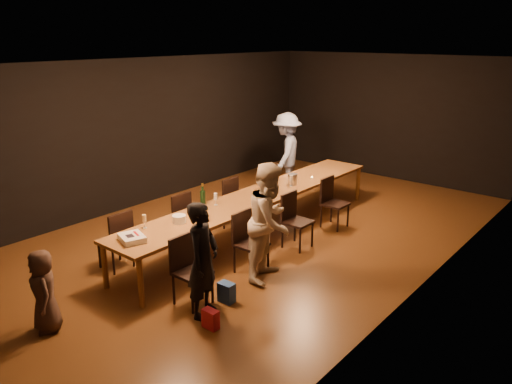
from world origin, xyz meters
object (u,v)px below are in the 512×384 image
Objects in this scene: chair_right_1 at (251,244)px; chair_left_1 at (175,218)px; ice_bucket at (293,179)px; chair_left_3 at (263,186)px; chair_left_2 at (223,200)px; plate_stack at (179,219)px; woman_tan at (270,222)px; chair_right_0 at (192,272)px; birthday_cake at (132,238)px; chair_right_2 at (298,221)px; man_blue at (286,153)px; child at (44,291)px; table at (258,198)px; champagne_bottle at (203,194)px; chair_right_3 at (335,203)px; woman_birthday at (203,260)px; chair_left_0 at (115,239)px.

chair_left_1 is (-1.70, 0.00, 0.00)m from chair_right_1.
chair_left_3 is at bearing 163.01° from ice_bucket.
chair_left_2 is 1.36m from ice_bucket.
chair_right_1 reaches higher than plate_stack.
chair_left_2 is at bearing 43.94° from woman_tan.
chair_right_0 reaches higher than birthday_cake.
man_blue is (-2.00, 2.39, 0.44)m from chair_right_2.
man_blue is 4.04× the size of birthday_cake.
woman_tan reaches higher than chair_left_2.
chair_right_0 is 2.94m from chair_left_2.
chair_left_2 is at bearing 122.34° from child.
chair_right_0 is 1.00× the size of chair_right_1.
table is at bearing 2.62° from man_blue.
plate_stack reaches higher than table.
birthday_cake is 0.88m from plate_stack.
chair_right_1 is 1.70m from chair_left_1.
chair_right_1 is 1.00× the size of chair_right_2.
chair_right_2 is at bearing 98.05° from child.
child is 4.88m from ice_bucket.
champagne_bottle is at bearing -103.04° from ice_bucket.
child is 3.00m from champagne_bottle.
man_blue reaches higher than chair_left_1.
champagne_bottle is at bearing -50.68° from chair_right_2.
chair_right_0 is 1.00× the size of chair_left_3.
woman_tan is (0.30, -2.33, 0.40)m from chair_right_3.
child is at bearing -84.31° from champagne_bottle.
chair_right_0 is 4.47× the size of plate_stack.
table is at bearing -35.31° from chair_left_1.
ice_bucket is (-0.77, 0.92, 0.38)m from chair_right_2.
chair_right_3 is 0.61× the size of woman_birthday.
chair_left_1 is (0.00, 1.20, 0.00)m from chair_left_0.
champagne_bottle reaches higher than chair_left_2.
ice_bucket is (-1.07, 2.05, -0.02)m from woman_tan.
birthday_cake is at bearing -108.28° from chair_left_0.
chair_right_0 and chair_left_1 have the same top height.
birthday_cake is at bearing -31.01° from chair_right_1.
plate_stack is at bearing -16.91° from chair_right_3.
chair_left_0 is at bearing -179.63° from birthday_cake.
chair_right_2 is 4.05m from child.
chair_right_1 is 2.08m from chair_left_0.
birthday_cake is (0.82, -0.27, 0.33)m from chair_left_0.
table is at bearing -144.69° from chair_left_3.
chair_left_2 is (-1.70, 0.00, 0.00)m from chair_right_2.
man_blue is (-2.30, 3.52, 0.03)m from woman_tan.
birthday_cake reaches higher than table.
man_blue is 4.32m from plate_stack.
chair_right_2 reaches higher than birthday_cake.
birthday_cake is (-1.18, -1.54, -0.08)m from woman_tan.
woman_birthday is 3.39× the size of birthday_cake.
chair_left_3 is (-1.70, 0.00, 0.00)m from chair_right_3.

